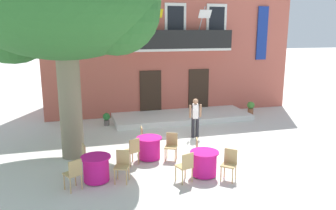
% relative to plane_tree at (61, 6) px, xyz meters
% --- Properties ---
extents(ground_plane, '(120.00, 120.00, 0.00)m').
position_rel_plane_tree_xyz_m(ground_plane, '(4.28, -0.09, -5.04)').
color(ground_plane, silver).
extents(building_facade, '(13.00, 5.09, 7.50)m').
position_rel_plane_tree_xyz_m(building_facade, '(5.26, 6.89, -1.30)').
color(building_facade, '#BC5B4C').
rests_on(building_facade, ground).
extents(entrance_step_platform, '(6.66, 2.40, 0.25)m').
position_rel_plane_tree_xyz_m(entrance_step_platform, '(5.26, 3.71, -4.92)').
color(entrance_step_platform, silver).
rests_on(entrance_step_platform, ground).
extents(plane_tree, '(6.36, 5.58, 7.06)m').
position_rel_plane_tree_xyz_m(plane_tree, '(0.00, 0.00, 0.00)').
color(plane_tree, '#7F755B').
rests_on(plane_tree, ground).
extents(cafe_table_near_tree, '(0.86, 0.86, 0.76)m').
position_rel_plane_tree_xyz_m(cafe_table_near_tree, '(2.59, -0.98, -4.65)').
color(cafe_table_near_tree, '#DB1984').
rests_on(cafe_table_near_tree, ground).
extents(cafe_chair_near_tree_0, '(0.44, 0.44, 0.91)m').
position_rel_plane_tree_xyz_m(cafe_chair_near_tree_0, '(2.59, -0.23, -4.52)').
color(cafe_chair_near_tree_0, tan).
rests_on(cafe_chair_near_tree_0, ground).
extents(cafe_chair_near_tree_1, '(0.54, 0.54, 0.91)m').
position_rel_plane_tree_xyz_m(cafe_chair_near_tree_1, '(1.95, -1.38, -4.52)').
color(cafe_chair_near_tree_1, tan).
rests_on(cafe_chair_near_tree_1, ground).
extents(cafe_chair_near_tree_2, '(0.53, 0.53, 0.91)m').
position_rel_plane_tree_xyz_m(cafe_chair_near_tree_2, '(3.30, -1.24, -4.52)').
color(cafe_chair_near_tree_2, tan).
rests_on(cafe_chair_near_tree_2, ground).
extents(cafe_table_middle, '(0.86, 0.86, 0.76)m').
position_rel_plane_tree_xyz_m(cafe_table_middle, '(3.89, -2.74, -4.65)').
color(cafe_table_middle, '#DB1984').
rests_on(cafe_table_middle, ground).
extents(cafe_chair_middle_0, '(0.50, 0.50, 0.91)m').
position_rel_plane_tree_xyz_m(cafe_chair_middle_0, '(4.03, -2.00, -4.52)').
color(cafe_chair_middle_0, tan).
rests_on(cafe_chair_middle_0, ground).
extents(cafe_chair_middle_1, '(0.50, 0.50, 0.91)m').
position_rel_plane_tree_xyz_m(cafe_chair_middle_1, '(3.20, -3.04, -4.52)').
color(cafe_chair_middle_1, tan).
rests_on(cafe_chair_middle_1, ground).
extents(cafe_chair_middle_2, '(0.56, 0.56, 0.91)m').
position_rel_plane_tree_xyz_m(cafe_chair_middle_2, '(4.50, -3.19, -4.52)').
color(cafe_chair_middle_2, tan).
rests_on(cafe_chair_middle_2, ground).
extents(cafe_table_front, '(0.86, 0.86, 0.76)m').
position_rel_plane_tree_xyz_m(cafe_table_front, '(0.74, -2.27, -4.65)').
color(cafe_table_front, '#DB1984').
rests_on(cafe_table_front, ground).
extents(cafe_chair_front_0, '(0.52, 0.52, 0.91)m').
position_rel_plane_tree_xyz_m(cafe_chair_front_0, '(1.47, -2.47, -4.52)').
color(cafe_chair_front_0, tan).
rests_on(cafe_chair_front_0, ground).
extents(cafe_chair_front_1, '(0.46, 0.46, 0.91)m').
position_rel_plane_tree_xyz_m(cafe_chair_front_1, '(0.53, -1.55, -4.52)').
color(cafe_chair_front_1, tan).
rests_on(cafe_chair_front_1, ground).
extents(cafe_chair_front_2, '(0.54, 0.54, 0.91)m').
position_rel_plane_tree_xyz_m(cafe_chair_front_2, '(0.12, -2.71, -4.52)').
color(cafe_chair_front_2, tan).
rests_on(cafe_chair_front_2, ground).
extents(ground_planter_left, '(0.33, 0.33, 0.59)m').
position_rel_plane_tree_xyz_m(ground_planter_left, '(1.57, 3.55, -4.72)').
color(ground_planter_left, slate).
rests_on(ground_planter_left, ground).
extents(ground_planter_right, '(0.38, 0.38, 0.70)m').
position_rel_plane_tree_xyz_m(ground_planter_right, '(8.94, 3.54, -4.65)').
color(ground_planter_right, '#995638').
rests_on(ground_planter_right, ground).
extents(pedestrian_near_entrance, '(0.53, 0.39, 1.61)m').
position_rel_plane_tree_xyz_m(pedestrian_near_entrance, '(4.90, 0.81, -4.13)').
color(pedestrian_near_entrance, '#232328').
rests_on(pedestrian_near_entrance, ground).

